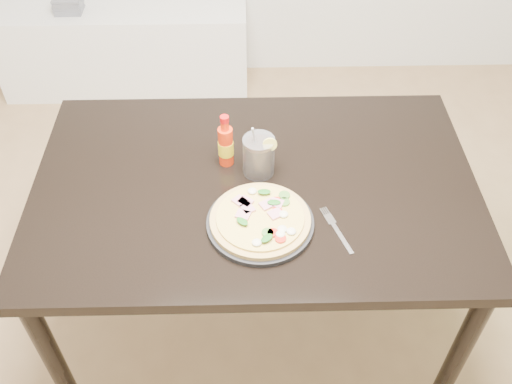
{
  "coord_description": "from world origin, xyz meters",
  "views": [
    {
      "loc": [
        -0.11,
        -0.82,
        2.01
      ],
      "look_at": [
        -0.08,
        0.33,
        0.83
      ],
      "focal_mm": 40.0,
      "sensor_mm": 36.0,
      "label": 1
    }
  ],
  "objects_px": {
    "fork": "(336,229)",
    "media_console": "(125,50)",
    "dining_table": "(255,201)",
    "hot_sauce_bottle": "(226,145)",
    "pizza": "(261,219)",
    "plate": "(260,223)",
    "cola_cup": "(259,157)"
  },
  "relations": [
    {
      "from": "fork",
      "to": "media_console",
      "type": "height_order",
      "value": "fork"
    },
    {
      "from": "plate",
      "to": "dining_table",
      "type": "bearing_deg",
      "value": 93.54
    },
    {
      "from": "dining_table",
      "to": "media_console",
      "type": "height_order",
      "value": "dining_table"
    },
    {
      "from": "cola_cup",
      "to": "plate",
      "type": "bearing_deg",
      "value": -90.43
    },
    {
      "from": "hot_sauce_bottle",
      "to": "cola_cup",
      "type": "distance_m",
      "value": 0.11
    },
    {
      "from": "plate",
      "to": "media_console",
      "type": "distance_m",
      "value": 2.0
    },
    {
      "from": "pizza",
      "to": "hot_sauce_bottle",
      "type": "xyz_separation_m",
      "value": [
        -0.1,
        0.27,
        0.05
      ]
    },
    {
      "from": "hot_sauce_bottle",
      "to": "pizza",
      "type": "bearing_deg",
      "value": -69.14
    },
    {
      "from": "pizza",
      "to": "hot_sauce_bottle",
      "type": "distance_m",
      "value": 0.3
    },
    {
      "from": "pizza",
      "to": "cola_cup",
      "type": "height_order",
      "value": "cola_cup"
    },
    {
      "from": "fork",
      "to": "media_console",
      "type": "bearing_deg",
      "value": 97.89
    },
    {
      "from": "hot_sauce_bottle",
      "to": "media_console",
      "type": "distance_m",
      "value": 1.74
    },
    {
      "from": "media_console",
      "to": "plate",
      "type": "bearing_deg",
      "value": -67.93
    },
    {
      "from": "dining_table",
      "to": "cola_cup",
      "type": "height_order",
      "value": "cola_cup"
    },
    {
      "from": "dining_table",
      "to": "media_console",
      "type": "xyz_separation_m",
      "value": [
        -0.72,
        1.62,
        -0.42
      ]
    },
    {
      "from": "hot_sauce_bottle",
      "to": "fork",
      "type": "xyz_separation_m",
      "value": [
        0.32,
        -0.3,
        -0.07
      ]
    },
    {
      "from": "cola_cup",
      "to": "media_console",
      "type": "height_order",
      "value": "cola_cup"
    },
    {
      "from": "dining_table",
      "to": "plate",
      "type": "height_order",
      "value": "plate"
    },
    {
      "from": "pizza",
      "to": "hot_sauce_bottle",
      "type": "height_order",
      "value": "hot_sauce_bottle"
    },
    {
      "from": "dining_table",
      "to": "hot_sauce_bottle",
      "type": "distance_m",
      "value": 0.21
    },
    {
      "from": "dining_table",
      "to": "cola_cup",
      "type": "distance_m",
      "value": 0.16
    },
    {
      "from": "dining_table",
      "to": "pizza",
      "type": "xyz_separation_m",
      "value": [
        0.01,
        -0.18,
        0.11
      ]
    },
    {
      "from": "dining_table",
      "to": "pizza",
      "type": "relative_size",
      "value": 4.77
    },
    {
      "from": "pizza",
      "to": "fork",
      "type": "bearing_deg",
      "value": -5.95
    },
    {
      "from": "dining_table",
      "to": "plate",
      "type": "relative_size",
      "value": 4.45
    },
    {
      "from": "fork",
      "to": "media_console",
      "type": "relative_size",
      "value": 0.13
    },
    {
      "from": "fork",
      "to": "media_console",
      "type": "xyz_separation_m",
      "value": [
        -0.95,
        1.81,
        -0.5
      ]
    },
    {
      "from": "dining_table",
      "to": "fork",
      "type": "bearing_deg",
      "value": -40.86
    },
    {
      "from": "media_console",
      "to": "fork",
      "type": "bearing_deg",
      "value": -62.46
    },
    {
      "from": "plate",
      "to": "hot_sauce_bottle",
      "type": "xyz_separation_m",
      "value": [
        -0.1,
        0.27,
        0.07
      ]
    },
    {
      "from": "dining_table",
      "to": "fork",
      "type": "height_order",
      "value": "fork"
    },
    {
      "from": "dining_table",
      "to": "pizza",
      "type": "height_order",
      "value": "pizza"
    }
  ]
}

